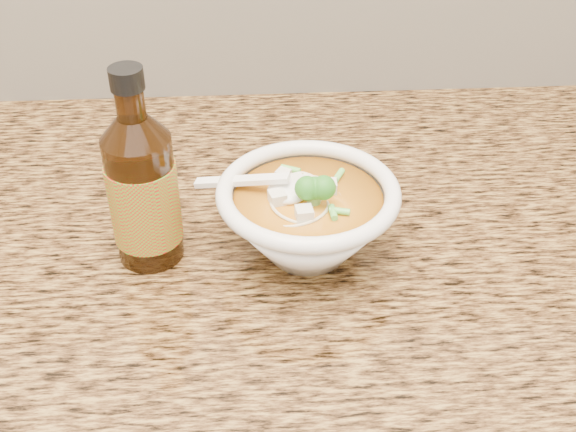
{
  "coord_description": "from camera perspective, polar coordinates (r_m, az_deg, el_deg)",
  "views": [
    {
      "loc": [
        0.07,
        1.05,
        1.38
      ],
      "look_at": [
        0.11,
        1.62,
        0.95
      ],
      "focal_mm": 45.0,
      "sensor_mm": 36.0,
      "label": 1
    }
  ],
  "objects": [
    {
      "name": "counter_slab",
      "position": [
        0.81,
        -7.85,
        -1.94
      ],
      "size": [
        4.0,
        0.68,
        0.04
      ],
      "primitive_type": "cube",
      "color": "olive",
      "rests_on": "cabinet"
    },
    {
      "name": "soup_bowl",
      "position": [
        0.73,
        1.58,
        -0.2
      ],
      "size": [
        0.21,
        0.18,
        0.1
      ],
      "rotation": [
        0.0,
        0.0,
        0.06
      ],
      "color": "white",
      "rests_on": "counter_slab"
    },
    {
      "name": "hot_sauce_bottle",
      "position": [
        0.72,
        -11.38,
        1.95
      ],
      "size": [
        0.07,
        0.07,
        0.21
      ],
      "rotation": [
        0.0,
        0.0,
        -0.03
      ],
      "color": "#351B07",
      "rests_on": "counter_slab"
    }
  ]
}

